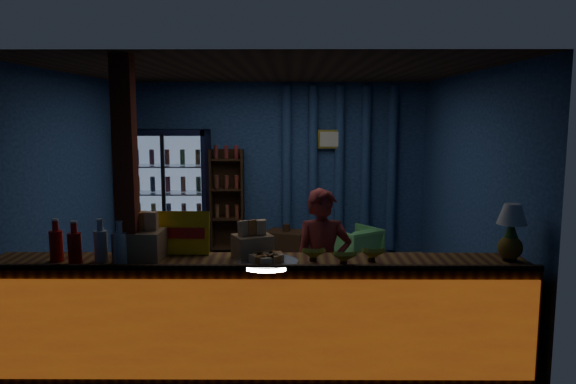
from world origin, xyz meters
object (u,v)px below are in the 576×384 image
at_px(pastry_tray, 267,261).
at_px(table_lamp, 512,216).
at_px(green_chair, 355,247).
at_px(shopkeeper, 323,267).

xyz_separation_m(pastry_tray, table_lamp, (1.97, 0.11, 0.34)).
bearing_deg(green_chair, table_lamp, 69.87).
bearing_deg(table_lamp, green_chair, 105.33).
bearing_deg(green_chair, shopkeeper, 41.83).
distance_m(green_chair, table_lamp, 3.52).
xyz_separation_m(shopkeeper, table_lamp, (1.49, -0.58, 0.59)).
xyz_separation_m(shopkeeper, green_chair, (0.60, 2.67, -0.45)).
height_order(green_chair, table_lamp, table_lamp).
distance_m(pastry_tray, table_lamp, 2.00).
relative_size(green_chair, pastry_tray, 1.23).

